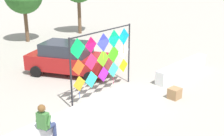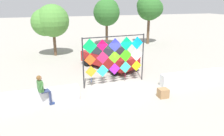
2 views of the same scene
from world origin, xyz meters
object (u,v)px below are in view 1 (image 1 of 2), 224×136
Objects in this scene: kite_display_rack at (103,56)px; cardboard_box_large at (175,93)px; seated_vendor at (46,122)px; parked_car at (69,58)px.

kite_display_rack is 3.47m from cardboard_box_large.
kite_display_rack is 4.49m from seated_vendor.
kite_display_rack is 3.38m from parked_car.
kite_display_rack is at bearing -100.44° from parked_car.
seated_vendor is 5.97m from cardboard_box_large.
kite_display_rack is at bearing 21.62° from seated_vendor.
parked_car is 5.91m from cardboard_box_large.
parked_car is at bearing 101.45° from cardboard_box_large.
parked_car reaches higher than cardboard_box_large.
parked_car reaches higher than seated_vendor.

